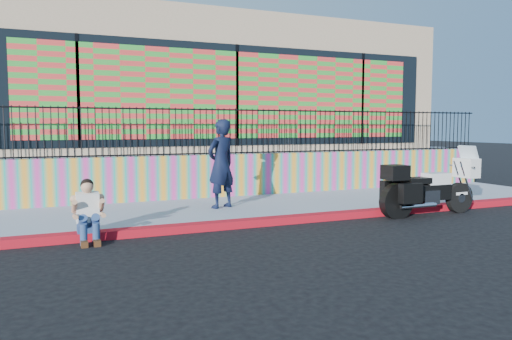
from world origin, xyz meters
TOP-DOWN VIEW (x-y plane):
  - ground at (0.00, 0.00)m, footprint 90.00×90.00m
  - red_curb at (0.00, 0.00)m, footprint 16.00×0.30m
  - sidewalk at (0.00, 1.65)m, footprint 16.00×3.00m
  - mural_wall at (0.00, 3.25)m, footprint 16.00×0.20m
  - metal_fence at (0.00, 3.25)m, footprint 15.80×0.04m
  - elevated_platform at (0.00, 8.35)m, footprint 16.00×10.00m
  - storefront_building at (0.00, 8.13)m, footprint 14.00×8.06m
  - police_motorcycle at (2.78, -0.42)m, footprint 2.48×0.82m
  - police_officer at (-1.39, 1.54)m, footprint 0.85×0.72m
  - seated_man at (-4.38, -0.20)m, footprint 0.54×0.71m

SIDE VIEW (x-z plane):
  - ground at x=0.00m, z-range 0.00..0.00m
  - red_curb at x=0.00m, z-range 0.00..0.15m
  - sidewalk at x=0.00m, z-range 0.00..0.15m
  - seated_man at x=-4.38m, z-range -0.08..0.98m
  - elevated_platform at x=0.00m, z-range 0.00..1.25m
  - police_motorcycle at x=2.78m, z-range -0.13..1.42m
  - mural_wall at x=0.00m, z-range 0.15..1.25m
  - police_officer at x=-1.39m, z-range 0.15..2.14m
  - metal_fence at x=0.00m, z-range 1.25..2.45m
  - storefront_building at x=0.00m, z-range 1.25..5.25m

